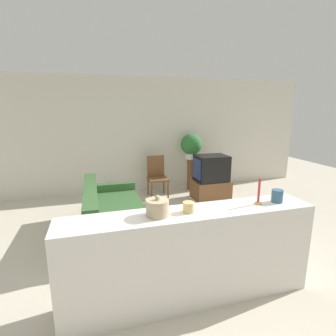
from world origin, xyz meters
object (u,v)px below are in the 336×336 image
at_px(television, 211,168).
at_px(decorative_bowl, 157,208).
at_px(wooden_chair, 157,175).
at_px(potted_plant, 191,145).
at_px(couch, 113,217).

height_order(television, decorative_bowl, decorative_bowl).
bearing_deg(television, decorative_bowl, -123.83).
relative_size(wooden_chair, potted_plant, 1.52).
xyz_separation_m(wooden_chair, decorative_bowl, (-0.82, -3.40, 0.57)).
height_order(potted_plant, decorative_bowl, potted_plant).
bearing_deg(wooden_chair, potted_plant, 13.95).
bearing_deg(potted_plant, decorative_bowl, -115.67).
distance_m(couch, wooden_chair, 2.03).
relative_size(television, wooden_chair, 0.75).
bearing_deg(television, wooden_chair, 154.55).
xyz_separation_m(couch, potted_plant, (2.06, 1.90, 0.82)).
distance_m(television, potted_plant, 0.88).
bearing_deg(television, couch, -153.02).
height_order(couch, potted_plant, potted_plant).
xyz_separation_m(potted_plant, decorative_bowl, (-1.74, -3.62, -0.04)).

